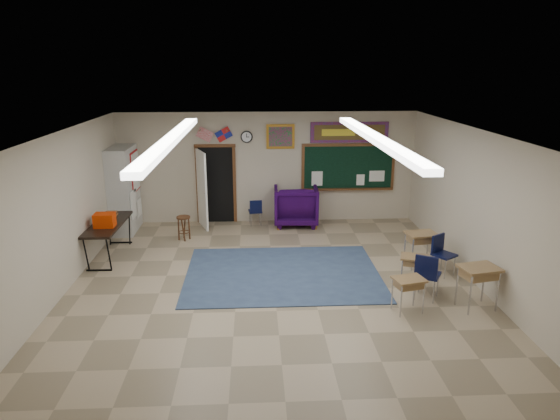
{
  "coord_description": "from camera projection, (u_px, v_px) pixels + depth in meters",
  "views": [
    {
      "loc": [
        -0.36,
        -8.79,
        4.2
      ],
      "look_at": [
        0.18,
        1.5,
        1.18
      ],
      "focal_mm": 32.0,
      "sensor_mm": 36.0,
      "label": 1
    }
  ],
  "objects": [
    {
      "name": "front_wall",
      "position": [
        294.0,
        351.0,
        4.89
      ],
      "size": [
        8.0,
        0.04,
        3.0
      ],
      "primitive_type": "cube",
      "color": "#BCB299",
      "rests_on": "floor"
    },
    {
      "name": "wall_clock",
      "position": [
        247.0,
        137.0,
        13.21
      ],
      "size": [
        0.32,
        0.05,
        0.32
      ],
      "color": "black",
      "rests_on": "back_wall"
    },
    {
      "name": "wingback_armchair",
      "position": [
        296.0,
        205.0,
        13.48
      ],
      "size": [
        1.2,
        1.23,
        1.08
      ],
      "primitive_type": "imported",
      "rotation": [
        0.0,
        0.0,
        3.1
      ],
      "color": "#1F0534",
      "rests_on": "floor"
    },
    {
      "name": "student_chair_reading",
      "position": [
        255.0,
        212.0,
        13.48
      ],
      "size": [
        0.4,
        0.4,
        0.72
      ],
      "primitive_type": null,
      "rotation": [
        0.0,
        0.0,
        3.26
      ],
      "color": "black",
      "rests_on": "floor"
    },
    {
      "name": "student_chair_desk_a",
      "position": [
        427.0,
        276.0,
        9.2
      ],
      "size": [
        0.62,
        0.62,
        0.9
      ],
      "primitive_type": null,
      "rotation": [
        0.0,
        0.0,
        2.6
      ],
      "color": "black",
      "rests_on": "floor"
    },
    {
      "name": "storage_cabinet",
      "position": [
        124.0,
        190.0,
        12.81
      ],
      "size": [
        0.59,
        1.25,
        2.2
      ],
      "color": "beige",
      "rests_on": "floor"
    },
    {
      "name": "framed_art_print",
      "position": [
        280.0,
        137.0,
        13.26
      ],
      "size": [
        0.75,
        0.05,
        0.65
      ],
      "color": "#AC7521",
      "rests_on": "back_wall"
    },
    {
      "name": "student_chair_desk_b",
      "position": [
        444.0,
        256.0,
        10.24
      ],
      "size": [
        0.58,
        0.58,
        0.84
      ],
      "primitive_type": null,
      "rotation": [
        0.0,
        0.0,
        0.59
      ],
      "color": "black",
      "rests_on": "floor"
    },
    {
      "name": "folding_table",
      "position": [
        109.0,
        238.0,
        11.22
      ],
      "size": [
        0.67,
        1.93,
        1.09
      ],
      "rotation": [
        0.0,
        0.0,
        -0.02
      ],
      "color": "black",
      "rests_on": "floor"
    },
    {
      "name": "right_wall",
      "position": [
        486.0,
        213.0,
        9.4
      ],
      "size": [
        0.04,
        9.0,
        3.0
      ],
      "primitive_type": "cube",
      "color": "#BCB299",
      "rests_on": "floor"
    },
    {
      "name": "chalkboard",
      "position": [
        348.0,
        169.0,
        13.59
      ],
      "size": [
        2.55,
        0.14,
        1.3
      ],
      "color": "brown",
      "rests_on": "back_wall"
    },
    {
      "name": "wall_flags",
      "position": [
        214.0,
        132.0,
        13.11
      ],
      "size": [
        1.16,
        0.06,
        0.7
      ],
      "primitive_type": null,
      "color": "red",
      "rests_on": "back_wall"
    },
    {
      "name": "wooden_stool",
      "position": [
        184.0,
        228.0,
        12.33
      ],
      "size": [
        0.34,
        0.34,
        0.6
      ],
      "color": "#503018",
      "rests_on": "floor"
    },
    {
      "name": "student_desk_front_left",
      "position": [
        414.0,
        270.0,
        9.67
      ],
      "size": [
        0.64,
        0.55,
        0.65
      ],
      "rotation": [
        0.0,
        0.0,
        -0.32
      ],
      "color": "olive",
      "rests_on": "floor"
    },
    {
      "name": "area_rug",
      "position": [
        283.0,
        273.0,
        10.39
      ],
      "size": [
        4.0,
        3.0,
        0.02
      ],
      "primitive_type": "cube",
      "color": "#384F6B",
      "rests_on": "floor"
    },
    {
      "name": "back_wall",
      "position": [
        268.0,
        168.0,
        13.51
      ],
      "size": [
        8.0,
        0.04,
        3.0
      ],
      "primitive_type": "cube",
      "color": "#BCB299",
      "rests_on": "floor"
    },
    {
      "name": "student_desk_front_right",
      "position": [
        420.0,
        248.0,
        10.66
      ],
      "size": [
        0.69,
        0.56,
        0.76
      ],
      "rotation": [
        0.0,
        0.0,
        0.14
      ],
      "color": "olive",
      "rests_on": "floor"
    },
    {
      "name": "bulletin_board",
      "position": [
        349.0,
        132.0,
        13.32
      ],
      "size": [
        2.1,
        0.05,
        0.55
      ],
      "color": "#AD140E",
      "rests_on": "back_wall"
    },
    {
      "name": "doorway",
      "position": [
        212.0,
        186.0,
        13.42
      ],
      "size": [
        1.1,
        0.89,
        2.16
      ],
      "color": "black",
      "rests_on": "back_wall"
    },
    {
      "name": "left_wall",
      "position": [
        53.0,
        220.0,
        9.0
      ],
      "size": [
        0.04,
        9.0,
        3.0
      ],
      "primitive_type": "cube",
      "color": "#BCB299",
      "rests_on": "floor"
    },
    {
      "name": "fluorescent_strips",
      "position": [
        274.0,
        139.0,
        8.79
      ],
      "size": [
        3.86,
        6.0,
        0.1
      ],
      "primitive_type": null,
      "color": "white",
      "rests_on": "ceiling"
    },
    {
      "name": "student_desk_back_right",
      "position": [
        477.0,
        285.0,
        8.82
      ],
      "size": [
        0.75,
        0.62,
        0.79
      ],
      "rotation": [
        0.0,
        0.0,
        0.2
      ],
      "color": "olive",
      "rests_on": "floor"
    },
    {
      "name": "student_desk_back_left",
      "position": [
        408.0,
        293.0,
        8.72
      ],
      "size": [
        0.6,
        0.5,
        0.63
      ],
      "rotation": [
        0.0,
        0.0,
        0.23
      ],
      "color": "olive",
      "rests_on": "floor"
    },
    {
      "name": "floor",
      "position": [
        275.0,
        291.0,
        9.62
      ],
      "size": [
        9.0,
        9.0,
        0.0
      ],
      "primitive_type": "plane",
      "color": "tan",
      "rests_on": "ground"
    },
    {
      "name": "ceiling",
      "position": [
        274.0,
        135.0,
        8.78
      ],
      "size": [
        8.0,
        9.0,
        0.04
      ],
      "primitive_type": "cube",
      "color": "silver",
      "rests_on": "back_wall"
    }
  ]
}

